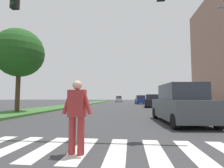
{
  "coord_description": "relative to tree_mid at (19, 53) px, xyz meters",
  "views": [
    {
      "loc": [
        0.78,
        2.87,
        1.29
      ],
      "look_at": [
        -0.78,
        17.4,
        2.44
      ],
      "focal_mm": 27.5,
      "sensor_mm": 36.0,
      "label": 1
    }
  ],
  "objects": [
    {
      "name": "tree_mid",
      "position": [
        0.0,
        0.0,
        0.0
      ],
      "size": [
        4.05,
        4.05,
        6.93
      ],
      "color": "#4C3823",
      "rests_on": "median_strip"
    },
    {
      "name": "pedestrian_performer",
      "position": [
        8.07,
        -9.41,
        -4.1
      ],
      "size": [
        0.75,
        0.29,
        1.69
      ],
      "color": "#B23333",
      "rests_on": "ground_plane"
    },
    {
      "name": "sedan_midblock",
      "position": [
        12.19,
        10.2,
        -4.24
      ],
      "size": [
        2.29,
        4.57,
        1.7
      ],
      "color": "black",
      "rests_on": "ground_plane"
    },
    {
      "name": "sidewalk_right",
      "position": [
        16.83,
        11.83,
        -4.96
      ],
      "size": [
        3.0,
        64.0,
        0.15
      ],
      "primitive_type": "cube",
      "color": "#9E9991",
      "rests_on": "ground_plane"
    },
    {
      "name": "ground_plane",
      "position": [
        8.53,
        13.83,
        -5.03
      ],
      "size": [
        140.0,
        140.0,
        0.0
      ],
      "primitive_type": "plane",
      "color": "#38383A"
    },
    {
      "name": "crosswalk",
      "position": [
        8.53,
        -9.0,
        -5.03
      ],
      "size": [
        6.75,
        2.2,
        0.01
      ],
      "color": "silver",
      "rests_on": "ground_plane"
    },
    {
      "name": "suv_crossing",
      "position": [
        11.83,
        -4.16,
        -4.1
      ],
      "size": [
        2.27,
        4.73,
        1.97
      ],
      "color": "#474C51",
      "rests_on": "ground_plane"
    },
    {
      "name": "sedan_distant",
      "position": [
        11.3,
        20.95,
        -4.24
      ],
      "size": [
        2.19,
        4.22,
        1.71
      ],
      "color": "navy",
      "rests_on": "ground_plane"
    },
    {
      "name": "median_strip",
      "position": [
        0.45,
        11.83,
        -4.96
      ],
      "size": [
        3.47,
        64.0,
        0.15
      ],
      "primitive_type": "cube",
      "color": "#386B2D",
      "rests_on": "ground_plane"
    },
    {
      "name": "sedan_far_horizon",
      "position": [
        6.01,
        35.96,
        -4.24
      ],
      "size": [
        2.01,
        4.62,
        1.7
      ],
      "color": "#B7B7BC",
      "rests_on": "ground_plane"
    },
    {
      "name": "traffic_light_gantry",
      "position": [
        4.94,
        -7.4,
        -0.63
      ],
      "size": [
        10.12,
        0.3,
        6.0
      ],
      "color": "gold",
      "rests_on": "median_strip"
    }
  ]
}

